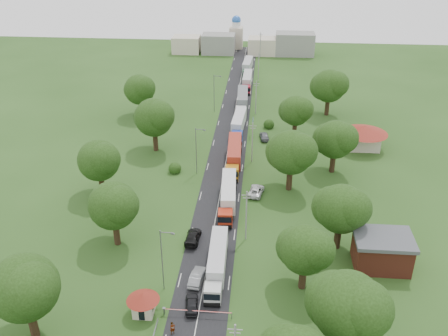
# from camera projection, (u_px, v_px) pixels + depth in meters

# --- Properties ---
(ground) EXTENTS (260.00, 260.00, 0.00)m
(ground) POSITION_uv_depth(u_px,v_px,m) (216.00, 214.00, 88.01)
(ground) COLOR #244416
(ground) RESTS_ON ground
(road) EXTENTS (8.00, 200.00, 0.04)m
(road) POSITION_uv_depth(u_px,v_px,m) (226.00, 163.00, 105.68)
(road) COLOR black
(road) RESTS_ON ground
(boom_barrier) EXTENTS (9.22, 0.35, 1.18)m
(boom_barrier) POSITION_uv_depth(u_px,v_px,m) (188.00, 311.00, 65.62)
(boom_barrier) COLOR slate
(boom_barrier) RESTS_ON ground
(guard_booth) EXTENTS (4.40, 4.40, 3.45)m
(guard_booth) POSITION_uv_depth(u_px,v_px,m) (143.00, 301.00, 65.46)
(guard_booth) COLOR beige
(guard_booth) RESTS_ON ground
(info_sign) EXTENTS (0.12, 3.10, 4.10)m
(info_sign) POSITION_uv_depth(u_px,v_px,m) (253.00, 124.00, 117.16)
(info_sign) COLOR slate
(info_sign) RESTS_ON ground
(pole_1) EXTENTS (1.60, 0.24, 9.00)m
(pole_1) POSITION_uv_depth(u_px,v_px,m) (246.00, 215.00, 79.25)
(pole_1) COLOR gray
(pole_1) RESTS_ON ground
(pole_2) EXTENTS (1.60, 0.24, 9.00)m
(pole_2) POSITION_uv_depth(u_px,v_px,m) (252.00, 142.00, 103.99)
(pole_2) COLOR gray
(pole_2) RESTS_ON ground
(pole_3) EXTENTS (1.60, 0.24, 9.00)m
(pole_3) POSITION_uv_depth(u_px,v_px,m) (256.00, 97.00, 128.73)
(pole_3) COLOR gray
(pole_3) RESTS_ON ground
(pole_4) EXTENTS (1.60, 0.24, 9.00)m
(pole_4) POSITION_uv_depth(u_px,v_px,m) (259.00, 67.00, 153.46)
(pole_4) COLOR gray
(pole_4) RESTS_ON ground
(pole_5) EXTENTS (1.60, 0.24, 9.00)m
(pole_5) POSITION_uv_depth(u_px,v_px,m) (260.00, 45.00, 178.20)
(pole_5) COLOR gray
(pole_5) RESTS_ON ground
(lamp_0) EXTENTS (2.03, 0.22, 10.00)m
(lamp_0) POSITION_uv_depth(u_px,v_px,m) (163.00, 257.00, 68.18)
(lamp_0) COLOR slate
(lamp_0) RESTS_ON ground
(lamp_1) EXTENTS (2.03, 0.22, 10.00)m
(lamp_1) POSITION_uv_depth(u_px,v_px,m) (197.00, 149.00, 99.10)
(lamp_1) COLOR slate
(lamp_1) RESTS_ON ground
(lamp_2) EXTENTS (2.03, 0.22, 10.00)m
(lamp_2) POSITION_uv_depth(u_px,v_px,m) (215.00, 91.00, 130.02)
(lamp_2) COLOR slate
(lamp_2) RESTS_ON ground
(tree_1) EXTENTS (9.60, 9.60, 12.05)m
(tree_1) POSITION_uv_depth(u_px,v_px,m) (347.00, 305.00, 56.68)
(tree_1) COLOR #382616
(tree_1) RESTS_ON ground
(tree_2) EXTENTS (8.00, 8.00, 10.10)m
(tree_2) POSITION_uv_depth(u_px,v_px,m) (305.00, 249.00, 68.14)
(tree_2) COLOR #382616
(tree_2) RESTS_ON ground
(tree_3) EXTENTS (8.80, 8.80, 11.07)m
(tree_3) POSITION_uv_depth(u_px,v_px,m) (341.00, 208.00, 76.24)
(tree_3) COLOR #382616
(tree_3) RESTS_ON ground
(tree_4) EXTENTS (9.60, 9.60, 12.05)m
(tree_4) POSITION_uv_depth(u_px,v_px,m) (291.00, 152.00, 92.39)
(tree_4) COLOR #382616
(tree_4) RESTS_ON ground
(tree_5) EXTENTS (8.80, 8.80, 11.07)m
(tree_5) POSITION_uv_depth(u_px,v_px,m) (335.00, 139.00, 99.07)
(tree_5) COLOR #382616
(tree_5) RESTS_ON ground
(tree_6) EXTENTS (8.00, 8.00, 10.10)m
(tree_6) POSITION_uv_depth(u_px,v_px,m) (296.00, 110.00, 114.89)
(tree_6) COLOR #382616
(tree_6) RESTS_ON ground
(tree_7) EXTENTS (9.60, 9.60, 12.05)m
(tree_7) POSITION_uv_depth(u_px,v_px,m) (329.00, 86.00, 126.91)
(tree_7) COLOR #382616
(tree_7) RESTS_ON ground
(tree_9) EXTENTS (9.60, 9.60, 12.05)m
(tree_9) POSITION_uv_depth(u_px,v_px,m) (25.00, 286.00, 59.53)
(tree_9) COLOR #382616
(tree_9) RESTS_ON ground
(tree_10) EXTENTS (8.80, 8.80, 11.07)m
(tree_10) POSITION_uv_depth(u_px,v_px,m) (113.00, 205.00, 77.10)
(tree_10) COLOR #382616
(tree_10) RESTS_ON ground
(tree_11) EXTENTS (8.80, 8.80, 11.07)m
(tree_11) POSITION_uv_depth(u_px,v_px,m) (99.00, 160.00, 90.88)
(tree_11) COLOR #382616
(tree_11) RESTS_ON ground
(tree_12) EXTENTS (9.60, 9.60, 12.05)m
(tree_12) POSITION_uv_depth(u_px,v_px,m) (154.00, 117.00, 107.82)
(tree_12) COLOR #382616
(tree_12) RESTS_ON ground
(tree_13) EXTENTS (8.80, 8.80, 11.07)m
(tree_13) POSITION_uv_depth(u_px,v_px,m) (139.00, 89.00, 126.37)
(tree_13) COLOR #382616
(tree_13) RESTS_ON ground
(house_brick) EXTENTS (8.60, 6.60, 5.20)m
(house_brick) POSITION_uv_depth(u_px,v_px,m) (382.00, 251.00, 74.24)
(house_brick) COLOR maroon
(house_brick) RESTS_ON ground
(house_cream) EXTENTS (10.08, 10.08, 5.80)m
(house_cream) POSITION_uv_depth(u_px,v_px,m) (364.00, 133.00, 110.59)
(house_cream) COLOR beige
(house_cream) RESTS_ON ground
(distant_town) EXTENTS (52.00, 8.00, 8.00)m
(distant_town) POSITION_uv_depth(u_px,v_px,m) (247.00, 44.00, 183.53)
(distant_town) COLOR gray
(distant_town) RESTS_ON ground
(church) EXTENTS (5.00, 5.00, 12.30)m
(church) POSITION_uv_depth(u_px,v_px,m) (236.00, 34.00, 190.07)
(church) COLOR beige
(church) RESTS_ON ground
(truck_0) EXTENTS (2.67, 14.07, 3.90)m
(truck_0) POSITION_uv_depth(u_px,v_px,m) (217.00, 262.00, 72.80)
(truck_0) COLOR silver
(truck_0) RESTS_ON ground
(truck_1) EXTENTS (3.18, 14.81, 4.09)m
(truck_1) POSITION_uv_depth(u_px,v_px,m) (228.00, 196.00, 89.45)
(truck_1) COLOR #B22A14
(truck_1) RESTS_ON ground
(truck_2) EXTENTS (3.17, 15.73, 4.35)m
(truck_2) POSITION_uv_depth(u_px,v_px,m) (234.00, 155.00, 103.87)
(truck_2) COLOR #B87515
(truck_2) RESTS_ON ground
(truck_3) EXTENTS (3.16, 14.60, 4.03)m
(truck_3) POSITION_uv_depth(u_px,v_px,m) (239.00, 124.00, 119.20)
(truck_3) COLOR #1C3CA8
(truck_3) RESTS_ON ground
(truck_4) EXTENTS (3.18, 15.65, 4.33)m
(truck_4) POSITION_uv_depth(u_px,v_px,m) (242.00, 101.00, 133.21)
(truck_4) COLOR silver
(truck_4) RESTS_ON ground
(truck_5) EXTENTS (2.57, 14.30, 3.96)m
(truck_5) POSITION_uv_depth(u_px,v_px,m) (247.00, 81.00, 148.91)
(truck_5) COLOR maroon
(truck_5) RESTS_ON ground
(truck_6) EXTENTS (3.15, 14.26, 3.94)m
(truck_6) POSITION_uv_depth(u_px,v_px,m) (247.00, 66.00, 162.90)
(truck_6) COLOR #215934
(truck_6) RESTS_ON ground
(car_lane_front) EXTENTS (2.34, 4.56, 1.49)m
(car_lane_front) POSITION_uv_depth(u_px,v_px,m) (192.00, 304.00, 66.98)
(car_lane_front) COLOR black
(car_lane_front) RESTS_ON ground
(car_lane_mid) EXTENTS (2.28, 5.05, 1.61)m
(car_lane_mid) POSITION_uv_depth(u_px,v_px,m) (197.00, 277.00, 71.81)
(car_lane_mid) COLOR gray
(car_lane_mid) RESTS_ON ground
(car_lane_rear) EXTENTS (2.41, 5.50, 1.57)m
(car_lane_rear) POSITION_uv_depth(u_px,v_px,m) (193.00, 237.00, 80.58)
(car_lane_rear) COLOR black
(car_lane_rear) RESTS_ON ground
(car_verge_near) EXTENTS (3.41, 5.68, 1.48)m
(car_verge_near) POSITION_uv_depth(u_px,v_px,m) (256.00, 191.00, 93.86)
(car_verge_near) COLOR silver
(car_verge_near) RESTS_ON ground
(car_verge_far) EXTENTS (2.54, 4.98, 1.62)m
(car_verge_far) POSITION_uv_depth(u_px,v_px,m) (264.00, 136.00, 116.20)
(car_verge_far) COLOR slate
(car_verge_far) RESTS_ON ground
(pedestrian_near) EXTENTS (0.80, 0.72, 1.84)m
(pedestrian_near) POSITION_uv_depth(u_px,v_px,m) (172.00, 328.00, 62.87)
(pedestrian_near) COLOR gray
(pedestrian_near) RESTS_ON ground
(pedestrian_booth) EXTENTS (1.05, 1.09, 1.77)m
(pedestrian_booth) POSITION_uv_depth(u_px,v_px,m) (150.00, 305.00, 66.57)
(pedestrian_booth) COLOR gray
(pedestrian_booth) RESTS_ON ground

